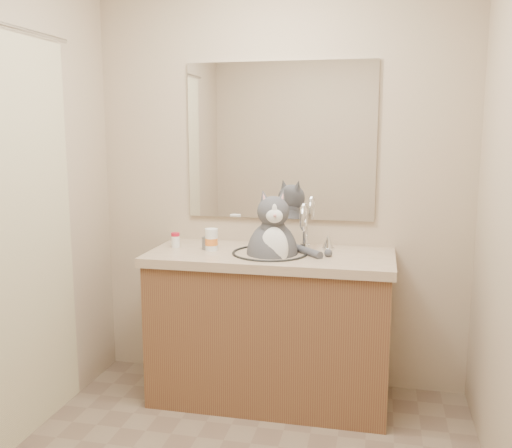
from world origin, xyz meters
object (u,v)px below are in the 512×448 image
Objects in this scene: pill_bottle_orange at (211,240)px; grey_canister at (206,243)px; pill_bottle_redcap at (175,240)px; cat at (273,250)px.

grey_canister is (-0.04, 0.02, -0.02)m from pill_bottle_orange.
pill_bottle_redcap is 0.23m from pill_bottle_orange.
cat reaches higher than grey_canister.
pill_bottle_redcap reaches higher than grey_canister.
cat is at bearing -4.71° from grey_canister.
pill_bottle_redcap is 0.19m from grey_canister.
pill_bottle_orange is (0.23, -0.03, 0.02)m from pill_bottle_redcap.
pill_bottle_redcap is at bearing 158.92° from cat.
pill_bottle_redcap is 0.69× the size of pill_bottle_orange.
pill_bottle_orange is at bearing -8.63° from pill_bottle_redcap.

